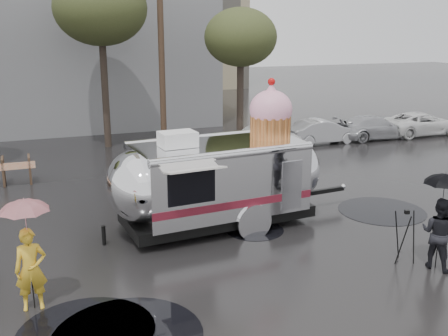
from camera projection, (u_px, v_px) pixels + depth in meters
name	position (u px, v px, depth m)	size (l,w,h in m)	color
ground	(213.00, 286.00, 11.58)	(120.00, 120.00, 0.00)	black
puddles	(234.00, 272.00, 12.24)	(12.07, 6.79, 0.01)	black
grey_building	(8.00, 10.00, 30.19)	(22.00, 12.00, 13.00)	slate
utility_pole	(161.00, 48.00, 23.87)	(1.60, 0.28, 9.00)	#473323
tree_mid	(100.00, 9.00, 23.47)	(4.20, 4.20, 8.03)	#382D26
tree_right	(241.00, 38.00, 24.05)	(3.36, 3.36, 6.42)	#382D26
parked_cars	(354.00, 127.00, 26.26)	(13.20, 1.90, 1.50)	silver
airstream_trailer	(221.00, 175.00, 14.81)	(7.87, 3.38, 4.24)	silver
person_left	(31.00, 269.00, 10.48)	(0.62, 0.41, 1.71)	gold
umbrella_pink	(25.00, 218.00, 10.19)	(1.19, 1.19, 2.36)	pink
person_right	(439.00, 233.00, 12.28)	(0.83, 0.46, 1.74)	black
umbrella_black	(444.00, 189.00, 12.00)	(1.17, 1.17, 2.35)	black
tripod	(405.00, 232.00, 12.63)	(0.54, 0.53, 1.33)	black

